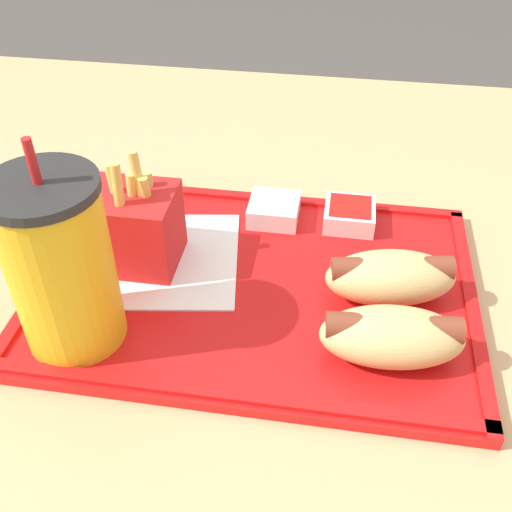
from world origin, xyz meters
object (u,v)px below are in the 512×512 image
object	(u,v)px
hot_dog_far	(392,336)
sauce_cup_mayo	(274,209)
hot_dog_near	(390,273)
sauce_cup_ketchup	(349,214)
fries_carton	(132,227)
soda_cup	(60,265)

from	to	relation	value
hot_dog_far	sauce_cup_mayo	bearing A→B (deg)	-56.42
hot_dog_near	sauce_cup_ketchup	bearing A→B (deg)	-69.73
fries_carton	soda_cup	bearing A→B (deg)	78.70
hot_dog_far	fries_carton	xyz separation A→B (m)	(0.24, -0.09, 0.02)
hot_dog_far	soda_cup	bearing A→B (deg)	2.97
sauce_cup_ketchup	hot_dog_far	bearing A→B (deg)	102.08
hot_dog_far	sauce_cup_mayo	size ratio (longest dim) A/B	2.31
sauce_cup_ketchup	fries_carton	bearing A→B (deg)	24.77
fries_carton	sauce_cup_ketchup	bearing A→B (deg)	-155.23
hot_dog_far	sauce_cup_ketchup	world-z (taller)	hot_dog_far
soda_cup	sauce_cup_ketchup	distance (m)	0.31
fries_carton	sauce_cup_ketchup	distance (m)	0.23
soda_cup	fries_carton	distance (m)	0.11
hot_dog_near	sauce_cup_ketchup	distance (m)	0.11
soda_cup	sauce_cup_mayo	distance (m)	0.25
soda_cup	hot_dog_far	distance (m)	0.27
hot_dog_far	hot_dog_near	bearing A→B (deg)	-90.00
hot_dog_far	fries_carton	world-z (taller)	fries_carton
sauce_cup_ketchup	sauce_cup_mayo	bearing A→B (deg)	2.16
hot_dog_far	sauce_cup_ketchup	size ratio (longest dim) A/B	2.31
hot_dog_far	fries_carton	distance (m)	0.26
hot_dog_far	sauce_cup_mayo	world-z (taller)	hot_dog_far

